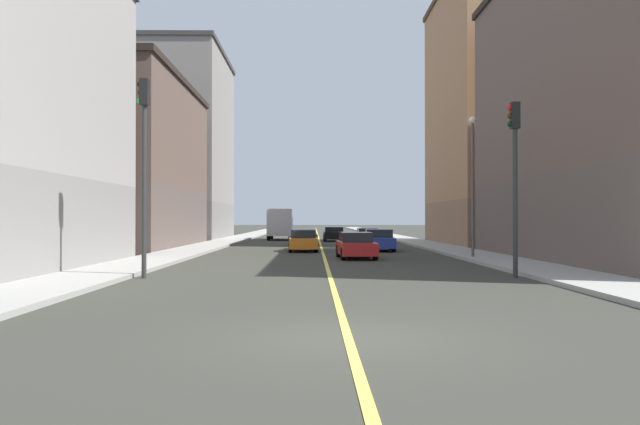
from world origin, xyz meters
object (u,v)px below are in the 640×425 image
Objects in this scene: building_right_distant at (181,146)px; car_orange at (303,241)px; car_maroon at (305,237)px; car_blue at (379,240)px; traffic_light_right_near at (144,151)px; car_red at (356,246)px; street_lamp_left_near at (473,171)px; box_truck at (280,224)px; traffic_light_left_near at (515,164)px; building_left_near at (629,101)px; car_black at (334,234)px; building_right_midblock at (122,164)px; car_yellow at (367,235)px; building_left_mid at (499,115)px.

car_orange is (12.69, -24.15, -8.70)m from building_right_distant.
car_maroon is 1.03× the size of car_blue.
building_right_distant is at bearing 117.73° from car_orange.
car_red is (7.91, 10.52, -3.66)m from traffic_light_right_near.
street_lamp_left_near is 1.04× the size of box_truck.
car_blue is (-2.73, 17.98, -3.22)m from traffic_light_left_near.
building_right_distant is at bearing 116.50° from car_red.
box_truck is at bearing -15.43° from building_right_distant.
car_black is at bearing 114.11° from building_left_near.
street_lamp_left_near is 9.97m from car_blue.
car_red is 24.82m from car_black.
car_red is at bearing 164.89° from building_left_near.
car_blue is (17.45, -4.35, -5.21)m from building_right_midblock.
building_right_distant reaches higher than street_lamp_left_near.
box_truck is (10.18, -2.81, -7.78)m from building_right_distant.
traffic_light_left_near is at bearing 0.00° from traffic_light_right_near.
car_blue is at bearing 133.83° from building_left_near.
building_right_distant is 28.64m from car_orange.
street_lamp_left_near is (13.61, 9.51, 0.05)m from traffic_light_right_near.
car_blue is at bearing 98.63° from traffic_light_left_near.
street_lamp_left_near reaches higher than box_truck.
car_blue is at bearing -70.74° from box_truck.
car_orange is (-15.09, 10.24, -6.78)m from building_left_near.
traffic_light_left_near is at bearing -81.37° from car_blue.
box_truck is (-7.78, 6.76, 0.95)m from car_yellow.
building_right_distant reaches higher than car_black.
car_blue is at bearing -138.26° from building_left_mid.
building_left_near is 4.72× the size of car_maroon.
building_left_mid is 4.71× the size of car_blue.
traffic_light_right_near is at bearing -79.67° from building_right_distant.
traffic_light_right_near is 16.61m from street_lamp_left_near.
traffic_light_right_near is (-20.21, -27.20, -5.81)m from building_left_mid.
car_black is at bearing 77.83° from traffic_light_right_near.
building_right_midblock reaches higher than traffic_light_left_near.
building_right_distant is (-27.79, 14.39, -0.77)m from building_left_mid.
building_left_mid reaches higher than traffic_light_right_near.
building_right_midblock is 21.08m from car_yellow.
traffic_light_left_near is at bearing -81.98° from car_black.
car_yellow is 0.97× the size of car_orange.
building_left_mid is at bearing 32.88° from car_orange.
car_maroon is (12.69, 5.15, -5.24)m from building_right_midblock.
traffic_light_right_near is (7.58, -41.59, -5.03)m from building_right_distant.
building_right_distant is 13.12m from box_truck.
car_orange is at bearing 112.01° from car_red.
building_left_mid is 19.74m from street_lamp_left_near.
traffic_light_right_near is 38.97m from box_truck.
building_left_near is at bearing -51.06° from building_right_distant.
building_left_mid is at bearing -26.15° from car_yellow.
car_orange is at bearing 136.96° from street_lamp_left_near.
building_left_mid is at bearing 53.39° from traffic_light_right_near.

